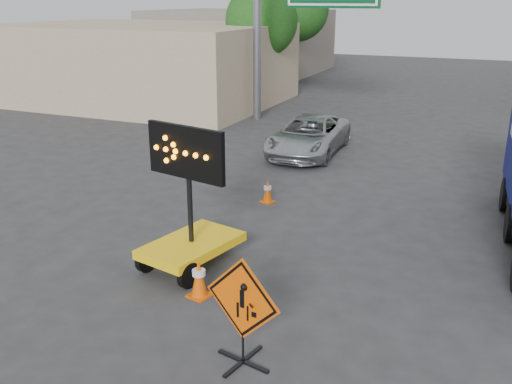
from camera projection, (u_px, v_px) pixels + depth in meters
The scene contains 12 objects.
ground at pixel (171, 384), 8.32m from camera, with size 100.00×100.00×0.00m, color #2D2D30.
storefront_left_near at pixel (143, 63), 30.31m from camera, with size 14.00×10.00×4.00m, color tan.
storefront_left_far at pixel (239, 41), 42.74m from camera, with size 12.00×10.00×4.40m, color gray.
highway_gantry at pixel (302, 4), 23.90m from camera, with size 6.18×0.38×6.90m.
tree_left_near at pixel (262, 21), 29.05m from camera, with size 3.71×3.71×6.03m.
tree_left_far at pixel (297, 9), 36.22m from camera, with size 4.10×4.10×6.66m.
construction_sign at pixel (243, 309), 8.51m from camera, with size 1.32×0.94×1.78m.
arrow_board at pixel (191, 236), 11.75m from camera, with size 1.88×2.34×3.01m.
pickup_truck at pixel (309, 136), 20.32m from camera, with size 2.18×4.72×1.31m, color #B4B7BC.
cone_a at pixel (199, 278), 10.65m from camera, with size 0.47×0.47×0.77m.
cone_b at pixel (190, 240), 12.41m from camera, with size 0.41×0.41×0.66m.
cone_c at pixel (268, 191), 15.58m from camera, with size 0.42×0.42×0.65m.
Camera 1 is at (3.94, -5.86, 5.36)m, focal length 40.00 mm.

